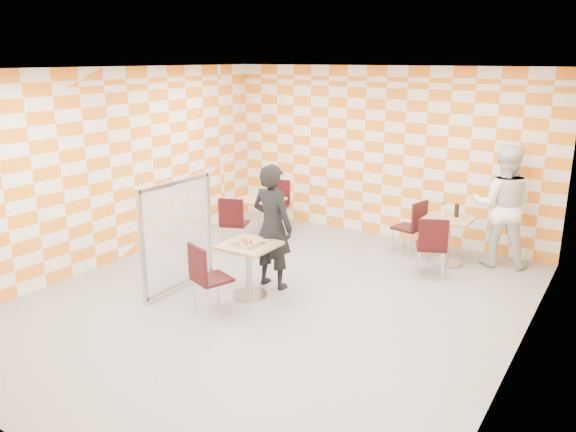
# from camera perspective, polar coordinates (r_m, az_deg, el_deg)

# --- Properties ---
(room_shell) EXTENTS (7.00, 7.00, 7.00)m
(room_shell) POSITION_cam_1_polar(r_m,az_deg,el_deg) (7.51, 0.76, 3.28)
(room_shell) COLOR #999994
(room_shell) RESTS_ON ground
(main_table) EXTENTS (0.70, 0.70, 0.75)m
(main_table) POSITION_cam_1_polar(r_m,az_deg,el_deg) (7.54, -4.01, -4.57)
(main_table) COLOR tan
(main_table) RESTS_ON ground
(second_table) EXTENTS (0.70, 0.70, 0.75)m
(second_table) POSITION_cam_1_polar(r_m,az_deg,el_deg) (9.08, 15.95, -1.60)
(second_table) COLOR tan
(second_table) RESTS_ON ground
(empty_table) EXTENTS (0.70, 0.70, 0.75)m
(empty_table) POSITION_cam_1_polar(r_m,az_deg,el_deg) (9.87, -2.85, 0.39)
(empty_table) COLOR tan
(empty_table) RESTS_ON ground
(chair_main_front) EXTENTS (0.54, 0.55, 0.92)m
(chair_main_front) POSITION_cam_1_polar(r_m,az_deg,el_deg) (7.07, -8.37, -5.82)
(chair_main_front) COLOR black
(chair_main_front) RESTS_ON ground
(chair_second_front) EXTENTS (0.56, 0.56, 0.92)m
(chair_second_front) POSITION_cam_1_polar(r_m,az_deg,el_deg) (8.40, 14.41, -2.64)
(chair_second_front) COLOR black
(chair_second_front) RESTS_ON ground
(chair_second_side) EXTENTS (0.51, 0.50, 0.92)m
(chair_second_side) POSITION_cam_1_polar(r_m,az_deg,el_deg) (9.29, 12.61, -0.74)
(chair_second_side) COLOR black
(chair_second_side) RESTS_ON ground
(chair_empty_near) EXTENTS (0.55, 0.55, 0.92)m
(chair_empty_near) POSITION_cam_1_polar(r_m,az_deg,el_deg) (9.33, -5.60, -0.36)
(chair_empty_near) COLOR black
(chair_empty_near) RESTS_ON ground
(chair_empty_far) EXTENTS (0.53, 0.54, 0.92)m
(chair_empty_far) POSITION_cam_1_polar(r_m,az_deg,el_deg) (10.50, -1.05, 1.56)
(chair_empty_far) COLOR black
(chair_empty_far) RESTS_ON ground
(partition) EXTENTS (0.08, 1.38, 1.55)m
(partition) POSITION_cam_1_polar(r_m,az_deg,el_deg) (7.83, -11.13, -1.89)
(partition) COLOR white
(partition) RESTS_ON ground
(man_dark) EXTENTS (0.67, 0.47, 1.76)m
(man_dark) POSITION_cam_1_polar(r_m,az_deg,el_deg) (7.75, -1.61, -1.08)
(man_dark) COLOR black
(man_dark) RESTS_ON ground
(man_white) EXTENTS (1.06, 0.91, 1.89)m
(man_white) POSITION_cam_1_polar(r_m,az_deg,el_deg) (9.17, 20.95, 0.97)
(man_white) COLOR white
(man_white) RESTS_ON ground
(pizza_on_foil) EXTENTS (0.40, 0.40, 0.04)m
(pizza_on_foil) POSITION_cam_1_polar(r_m,az_deg,el_deg) (7.44, -4.12, -2.74)
(pizza_on_foil) COLOR silver
(pizza_on_foil) RESTS_ON main_table
(sport_bottle) EXTENTS (0.06, 0.06, 0.20)m
(sport_bottle) POSITION_cam_1_polar(r_m,az_deg,el_deg) (9.10, 15.49, 0.63)
(sport_bottle) COLOR white
(sport_bottle) RESTS_ON second_table
(soda_bottle) EXTENTS (0.07, 0.07, 0.23)m
(soda_bottle) POSITION_cam_1_polar(r_m,az_deg,el_deg) (9.05, 16.77, 0.55)
(soda_bottle) COLOR black
(soda_bottle) RESTS_ON second_table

